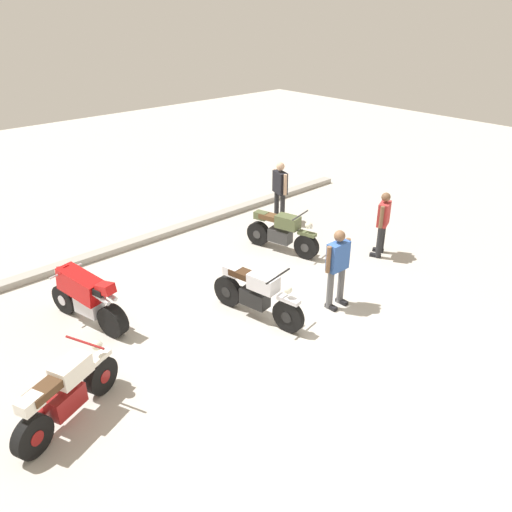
{
  "coord_description": "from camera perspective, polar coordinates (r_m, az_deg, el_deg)",
  "views": [
    {
      "loc": [
        -5.79,
        -5.83,
        5.45
      ],
      "look_at": [
        0.48,
        1.03,
        0.75
      ],
      "focal_mm": 35.43,
      "sensor_mm": 36.0,
      "label": 1
    }
  ],
  "objects": [
    {
      "name": "person_in_red_shirt",
      "position": [
        12.14,
        14.14,
        3.87
      ],
      "size": [
        0.6,
        0.44,
        1.57
      ],
      "rotation": [
        0.0,
        0.0,
        1.97
      ],
      "color": "#262628",
      "rests_on": "ground"
    },
    {
      "name": "motorcycle_red_sportbike",
      "position": [
        9.85,
        -18.7,
        -4.27
      ],
      "size": [
        0.79,
        1.94,
        1.14
      ],
      "rotation": [
        0.0,
        0.0,
        1.81
      ],
      "color": "black",
      "rests_on": "ground"
    },
    {
      "name": "curb_edge",
      "position": [
        13.08,
        -12.18,
        1.93
      ],
      "size": [
        14.0,
        0.3,
        0.15
      ],
      "primitive_type": "cube",
      "color": "#9C978F",
      "rests_on": "ground"
    },
    {
      "name": "ground_plane",
      "position": [
        9.86,
        2.01,
        -6.75
      ],
      "size": [
        40.0,
        40.0,
        0.0
      ],
      "primitive_type": "plane",
      "color": "#B7B2A8"
    },
    {
      "name": "motorcycle_silver_cruiser",
      "position": [
        9.54,
        0.06,
        -4.27
      ],
      "size": [
        0.7,
        2.08,
        1.09
      ],
      "rotation": [
        0.0,
        0.0,
        4.88
      ],
      "color": "black",
      "rests_on": "ground"
    },
    {
      "name": "person_in_blue_shirt",
      "position": [
        9.85,
        9.18,
        -0.92
      ],
      "size": [
        0.64,
        0.31,
        1.63
      ],
      "rotation": [
        0.0,
        0.0,
        4.68
      ],
      "color": "#59595B",
      "rests_on": "ground"
    },
    {
      "name": "motorcycle_olive_vintage",
      "position": [
        12.14,
        2.92,
        2.66
      ],
      "size": [
        0.77,
        1.93,
        1.07
      ],
      "rotation": [
        0.0,
        0.0,
        4.95
      ],
      "color": "black",
      "rests_on": "ground"
    },
    {
      "name": "motorcycle_cream_vintage",
      "position": [
        7.87,
        -20.62,
        -14.37
      ],
      "size": [
        1.86,
        0.96,
        1.07
      ],
      "rotation": [
        0.0,
        0.0,
        0.39
      ],
      "color": "black",
      "rests_on": "ground"
    },
    {
      "name": "person_in_black_shirt",
      "position": [
        13.69,
        2.73,
        7.62
      ],
      "size": [
        0.41,
        0.65,
        1.67
      ],
      "rotation": [
        0.0,
        0.0,
        6.01
      ],
      "color": "#262628",
      "rests_on": "ground"
    }
  ]
}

